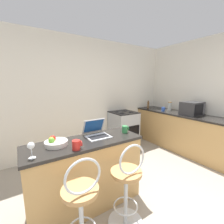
{
  "coord_description": "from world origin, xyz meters",
  "views": [
    {
      "loc": [
        -1.23,
        -0.78,
        1.59
      ],
      "look_at": [
        0.45,
        1.85,
        0.99
      ],
      "focal_mm": 24.0,
      "sensor_mm": 36.0,
      "label": 1
    }
  ],
  "objects_px": {
    "wine_glass_tall": "(31,147)",
    "storage_jar": "(170,106)",
    "laptop": "(96,132)",
    "stove_range": "(123,129)",
    "bar_stool_far": "(127,188)",
    "mug_blue": "(163,109)",
    "bar_stool_near": "(82,209)",
    "mug_red": "(76,145)",
    "microwave": "(192,108)",
    "mug_green": "(125,129)",
    "pepper_mill": "(148,105)",
    "fruit_bowl": "(55,142)"
  },
  "relations": [
    {
      "from": "fruit_bowl",
      "to": "mug_red",
      "type": "xyz_separation_m",
      "value": [
        0.17,
        -0.23,
        0.01
      ]
    },
    {
      "from": "laptop",
      "to": "fruit_bowl",
      "type": "distance_m",
      "value": 0.54
    },
    {
      "from": "fruit_bowl",
      "to": "bar_stool_near",
      "type": "bearing_deg",
      "value": -82.01
    },
    {
      "from": "bar_stool_near",
      "to": "mug_green",
      "type": "distance_m",
      "value": 1.11
    },
    {
      "from": "microwave",
      "to": "stove_range",
      "type": "xyz_separation_m",
      "value": [
        -1.07,
        1.11,
        -0.59
      ]
    },
    {
      "from": "storage_jar",
      "to": "mug_blue",
      "type": "bearing_deg",
      "value": -174.23
    },
    {
      "from": "microwave",
      "to": "mug_blue",
      "type": "xyz_separation_m",
      "value": [
        -0.16,
        0.65,
        -0.09
      ]
    },
    {
      "from": "microwave",
      "to": "storage_jar",
      "type": "xyz_separation_m",
      "value": [
        0.13,
        0.68,
        -0.04
      ]
    },
    {
      "from": "bar_stool_far",
      "to": "wine_glass_tall",
      "type": "distance_m",
      "value": 1.08
    },
    {
      "from": "laptop",
      "to": "microwave",
      "type": "height_order",
      "value": "microwave"
    },
    {
      "from": "microwave",
      "to": "fruit_bowl",
      "type": "distance_m",
      "value": 2.97
    },
    {
      "from": "pepper_mill",
      "to": "mug_red",
      "type": "relative_size",
      "value": 2.09
    },
    {
      "from": "wine_glass_tall",
      "to": "storage_jar",
      "type": "relative_size",
      "value": 0.73
    },
    {
      "from": "microwave",
      "to": "mug_blue",
      "type": "distance_m",
      "value": 0.68
    },
    {
      "from": "stove_range",
      "to": "bar_stool_near",
      "type": "bearing_deg",
      "value": -135.36
    },
    {
      "from": "microwave",
      "to": "pepper_mill",
      "type": "height_order",
      "value": "microwave"
    },
    {
      "from": "mug_red",
      "to": "mug_green",
      "type": "relative_size",
      "value": 1.05
    },
    {
      "from": "bar_stool_near",
      "to": "mug_red",
      "type": "relative_size",
      "value": 9.6
    },
    {
      "from": "mug_blue",
      "to": "bar_stool_far",
      "type": "bearing_deg",
      "value": -148.81
    },
    {
      "from": "bar_stool_near",
      "to": "microwave",
      "type": "distance_m",
      "value": 3.02
    },
    {
      "from": "bar_stool_far",
      "to": "laptop",
      "type": "height_order",
      "value": "laptop"
    },
    {
      "from": "bar_stool_near",
      "to": "mug_red",
      "type": "xyz_separation_m",
      "value": [
        0.09,
        0.33,
        0.48
      ]
    },
    {
      "from": "mug_red",
      "to": "storage_jar",
      "type": "height_order",
      "value": "storage_jar"
    },
    {
      "from": "bar_stool_far",
      "to": "mug_red",
      "type": "distance_m",
      "value": 0.73
    },
    {
      "from": "microwave",
      "to": "mug_green",
      "type": "xyz_separation_m",
      "value": [
        -2.02,
        -0.18,
        -0.1
      ]
    },
    {
      "from": "stove_range",
      "to": "wine_glass_tall",
      "type": "bearing_deg",
      "value": -146.4
    },
    {
      "from": "bar_stool_far",
      "to": "mug_blue",
      "type": "bearing_deg",
      "value": 31.19
    },
    {
      "from": "bar_stool_near",
      "to": "mug_red",
      "type": "distance_m",
      "value": 0.59
    },
    {
      "from": "laptop",
      "to": "stove_range",
      "type": "relative_size",
      "value": 0.34
    },
    {
      "from": "mug_blue",
      "to": "storage_jar",
      "type": "height_order",
      "value": "storage_jar"
    },
    {
      "from": "bar_stool_near",
      "to": "mug_blue",
      "type": "xyz_separation_m",
      "value": [
        2.72,
        1.33,
        0.48
      ]
    },
    {
      "from": "fruit_bowl",
      "to": "bar_stool_far",
      "type": "bearing_deg",
      "value": -42.76
    },
    {
      "from": "bar_stool_near",
      "to": "bar_stool_far",
      "type": "xyz_separation_m",
      "value": [
        0.52,
        0.0,
        0.0
      ]
    },
    {
      "from": "fruit_bowl",
      "to": "mug_green",
      "type": "distance_m",
      "value": 0.95
    },
    {
      "from": "bar_stool_near",
      "to": "fruit_bowl",
      "type": "bearing_deg",
      "value": 97.99
    },
    {
      "from": "laptop",
      "to": "storage_jar",
      "type": "distance_m",
      "value": 2.68
    },
    {
      "from": "bar_stool_near",
      "to": "fruit_bowl",
      "type": "xyz_separation_m",
      "value": [
        -0.08,
        0.56,
        0.47
      ]
    },
    {
      "from": "bar_stool_far",
      "to": "mug_green",
      "type": "bearing_deg",
      "value": 55.44
    },
    {
      "from": "wine_glass_tall",
      "to": "storage_jar",
      "type": "bearing_deg",
      "value": 16.52
    },
    {
      "from": "wine_glass_tall",
      "to": "storage_jar",
      "type": "distance_m",
      "value": 3.5
    },
    {
      "from": "bar_stool_near",
      "to": "wine_glass_tall",
      "type": "xyz_separation_m",
      "value": [
        -0.33,
        0.37,
        0.55
      ]
    },
    {
      "from": "microwave",
      "to": "bar_stool_far",
      "type": "bearing_deg",
      "value": -163.9
    },
    {
      "from": "mug_blue",
      "to": "storage_jar",
      "type": "xyz_separation_m",
      "value": [
        0.3,
        0.03,
        0.06
      ]
    },
    {
      "from": "stove_range",
      "to": "mug_green",
      "type": "xyz_separation_m",
      "value": [
        -0.95,
        -1.3,
        0.5
      ]
    },
    {
      "from": "mug_red",
      "to": "wine_glass_tall",
      "type": "xyz_separation_m",
      "value": [
        -0.42,
        0.04,
        0.07
      ]
    },
    {
      "from": "bar_stool_far",
      "to": "mug_blue",
      "type": "relative_size",
      "value": 9.53
    },
    {
      "from": "bar_stool_near",
      "to": "fruit_bowl",
      "type": "relative_size",
      "value": 3.92
    },
    {
      "from": "pepper_mill",
      "to": "storage_jar",
      "type": "xyz_separation_m",
      "value": [
        0.24,
        -0.55,
        0.01
      ]
    },
    {
      "from": "bar_stool_near",
      "to": "wine_glass_tall",
      "type": "height_order",
      "value": "wine_glass_tall"
    },
    {
      "from": "bar_stool_near",
      "to": "microwave",
      "type": "bearing_deg",
      "value": 13.3
    }
  ]
}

